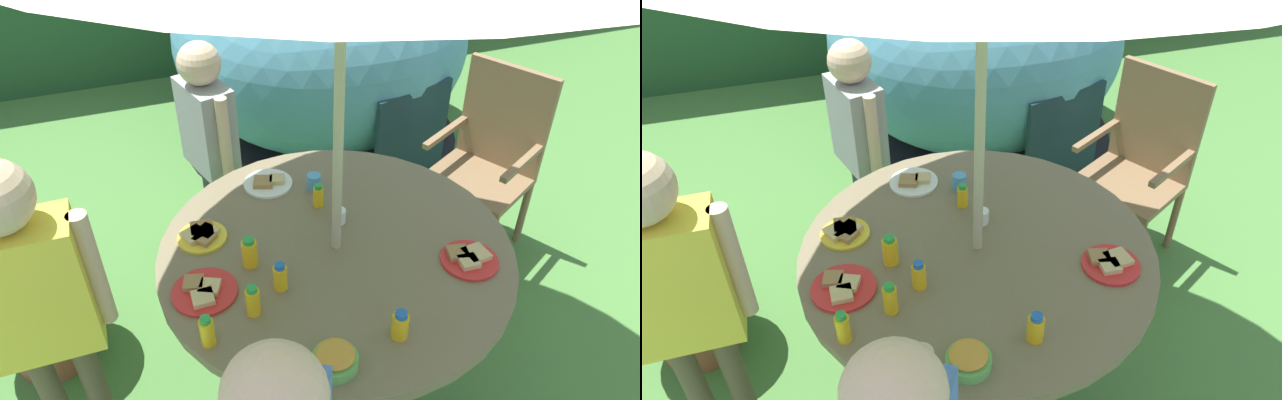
# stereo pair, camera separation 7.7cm
# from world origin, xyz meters

# --- Properties ---
(ground_plane) EXTENTS (10.00, 10.00, 0.02)m
(ground_plane) POSITION_xyz_m (0.00, 0.00, -0.01)
(ground_plane) COLOR #477A38
(garden_table) EXTENTS (1.37, 1.37, 0.75)m
(garden_table) POSITION_xyz_m (0.00, 0.00, 0.60)
(garden_table) COLOR brown
(garden_table) RESTS_ON ground_plane
(wooden_chair) EXTENTS (0.60, 0.63, 1.02)m
(wooden_chair) POSITION_xyz_m (1.12, 0.61, 0.56)
(wooden_chair) COLOR brown
(wooden_chair) RESTS_ON ground_plane
(dome_tent) EXTENTS (2.47, 2.47, 1.46)m
(dome_tent) POSITION_xyz_m (0.66, 2.02, 0.73)
(dome_tent) COLOR teal
(dome_tent) RESTS_ON ground_plane
(potted_plant) EXTENTS (0.56, 0.56, 0.70)m
(potted_plant) POSITION_xyz_m (-1.20, 0.50, 0.38)
(potted_plant) COLOR brown
(potted_plant) RESTS_ON ground_plane
(child_in_grey_shirt) EXTENTS (0.26, 0.40, 1.22)m
(child_in_grey_shirt) POSITION_xyz_m (-0.30, 1.01, 0.78)
(child_in_grey_shirt) COLOR #3F3F47
(child_in_grey_shirt) RESTS_ON ground_plane
(child_in_yellow_shirt) EXTENTS (0.46, 0.23, 1.37)m
(child_in_yellow_shirt) POSITION_xyz_m (-1.06, 0.00, 0.88)
(child_in_yellow_shirt) COLOR brown
(child_in_yellow_shirt) RESTS_ON ground_plane
(snack_bowl) EXTENTS (0.15, 0.15, 0.07)m
(snack_bowl) POSITION_xyz_m (-0.20, -0.52, 0.78)
(snack_bowl) COLOR #66B259
(snack_bowl) RESTS_ON garden_table
(plate_back_edge) EXTENTS (0.19, 0.19, 0.03)m
(plate_back_edge) POSITION_xyz_m (-0.48, 0.22, 0.76)
(plate_back_edge) COLOR yellow
(plate_back_edge) RESTS_ON garden_table
(plate_far_right) EXTENTS (0.22, 0.22, 0.03)m
(plate_far_right) POSITION_xyz_m (0.44, -0.25, 0.76)
(plate_far_right) COLOR red
(plate_far_right) RESTS_ON garden_table
(plate_near_right) EXTENTS (0.23, 0.23, 0.03)m
(plate_near_right) POSITION_xyz_m (-0.53, -0.08, 0.76)
(plate_near_right) COLOR red
(plate_near_right) RESTS_ON garden_table
(plate_far_left) EXTENTS (0.21, 0.21, 0.03)m
(plate_far_left) POSITION_xyz_m (-0.14, 0.48, 0.76)
(plate_far_left) COLOR white
(plate_far_left) RESTS_ON garden_table
(juice_bottle_near_left) EXTENTS (0.06, 0.06, 0.11)m
(juice_bottle_near_left) POSITION_xyz_m (0.04, -0.48, 0.80)
(juice_bottle_near_left) COLOR yellow
(juice_bottle_near_left) RESTS_ON garden_table
(juice_bottle_center_front) EXTENTS (0.05, 0.05, 0.11)m
(juice_bottle_center_front) POSITION_xyz_m (-0.26, -0.14, 0.80)
(juice_bottle_center_front) COLOR yellow
(juice_bottle_center_front) RESTS_ON garden_table
(juice_bottle_center_back) EXTENTS (0.05, 0.05, 0.12)m
(juice_bottle_center_back) POSITION_xyz_m (-0.38, -0.22, 0.80)
(juice_bottle_center_back) COLOR yellow
(juice_bottle_center_back) RESTS_ON garden_table
(juice_bottle_mid_left) EXTENTS (0.05, 0.05, 0.12)m
(juice_bottle_mid_left) POSITION_xyz_m (-0.55, -0.30, 0.80)
(juice_bottle_mid_left) COLOR yellow
(juice_bottle_mid_left) RESTS_ON garden_table
(juice_bottle_mid_right) EXTENTS (0.06, 0.06, 0.12)m
(juice_bottle_mid_right) POSITION_xyz_m (-0.34, 0.01, 0.80)
(juice_bottle_mid_right) COLOR yellow
(juice_bottle_mid_right) RESTS_ON garden_table
(juice_bottle_front_edge) EXTENTS (0.04, 0.04, 0.11)m
(juice_bottle_front_edge) POSITION_xyz_m (0.02, 0.26, 0.79)
(juice_bottle_front_edge) COLOR yellow
(juice_bottle_front_edge) RESTS_ON garden_table
(cup_near) EXTENTS (0.06, 0.06, 0.07)m
(cup_near) POSITION_xyz_m (0.04, 0.39, 0.78)
(cup_near) COLOR #4C99D8
(cup_near) RESTS_ON garden_table
(cup_far) EXTENTS (0.06, 0.06, 0.06)m
(cup_far) POSITION_xyz_m (0.06, 0.13, 0.78)
(cup_far) COLOR white
(cup_far) RESTS_ON garden_table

